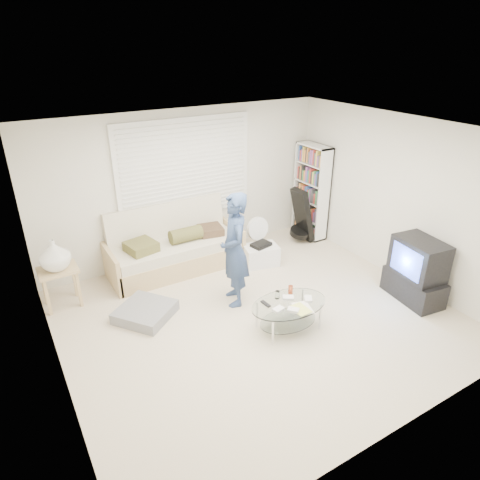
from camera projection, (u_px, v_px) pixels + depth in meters
ground at (258, 317)px, 5.86m from camera, size 5.00×5.00×0.00m
room_shell at (240, 195)px, 5.53m from camera, size 5.02×4.52×2.51m
window_blinds at (186, 169)px, 6.90m from camera, size 2.32×0.08×1.62m
futon_sofa at (175, 249)px, 6.97m from camera, size 2.16×0.87×1.06m
grey_floor_pillow at (145, 312)px, 5.84m from camera, size 0.95×0.95×0.15m
side_table at (55, 258)px, 5.81m from camera, size 0.52×0.42×1.02m
bookshelf at (311, 192)px, 7.95m from camera, size 0.28×0.74×1.75m
guitar_case at (302, 219)px, 7.84m from camera, size 0.41×0.38×1.02m
floor_fan at (257, 232)px, 7.45m from camera, size 0.41×0.28×0.69m
storage_bin at (261, 255)px, 7.16m from camera, size 0.63×0.50×0.39m
tv_unit at (416, 271)px, 6.10m from camera, size 0.57×0.91×0.94m
coffee_table at (289, 308)px, 5.51m from camera, size 1.08×0.73×0.51m
standing_person at (234, 250)px, 5.88m from camera, size 0.55×0.69×1.65m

